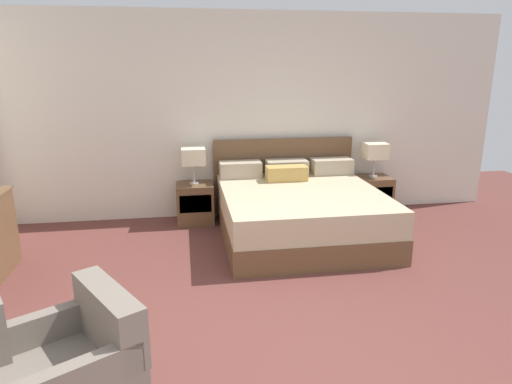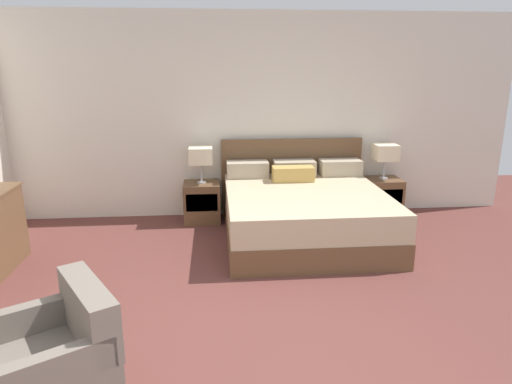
{
  "view_description": "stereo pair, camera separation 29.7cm",
  "coord_description": "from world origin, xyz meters",
  "px_view_note": "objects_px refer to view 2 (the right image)",
  "views": [
    {
      "loc": [
        -0.69,
        -2.33,
        1.97
      ],
      "look_at": [
        -0.0,
        1.98,
        0.75
      ],
      "focal_mm": 32.0,
      "sensor_mm": 36.0,
      "label": 1
    },
    {
      "loc": [
        -0.4,
        -2.36,
        1.97
      ],
      "look_at": [
        -0.0,
        1.98,
        0.75
      ],
      "focal_mm": 32.0,
      "sensor_mm": 36.0,
      "label": 2
    }
  ],
  "objects_px": {
    "nightstand_right": "(382,197)",
    "table_lamp_right": "(385,153)",
    "nightstand_left": "(202,202)",
    "table_lamp_left": "(201,156)",
    "armchair_companion": "(54,370)",
    "bed": "(304,211)"
  },
  "relations": [
    {
      "from": "nightstand_right",
      "to": "table_lamp_right",
      "type": "xyz_separation_m",
      "value": [
        0.0,
        0.0,
        0.61
      ]
    },
    {
      "from": "nightstand_right",
      "to": "table_lamp_right",
      "type": "distance_m",
      "value": 0.61
    },
    {
      "from": "nightstand_left",
      "to": "nightstand_right",
      "type": "bearing_deg",
      "value": 0.0
    },
    {
      "from": "table_lamp_left",
      "to": "armchair_companion",
      "type": "xyz_separation_m",
      "value": [
        -0.77,
        -3.36,
        -0.58
      ]
    },
    {
      "from": "bed",
      "to": "armchair_companion",
      "type": "xyz_separation_m",
      "value": [
        -1.97,
        -2.67,
        -0.03
      ]
    },
    {
      "from": "table_lamp_left",
      "to": "table_lamp_right",
      "type": "xyz_separation_m",
      "value": [
        2.4,
        0.0,
        0.0
      ]
    },
    {
      "from": "bed",
      "to": "table_lamp_left",
      "type": "xyz_separation_m",
      "value": [
        -1.2,
        0.69,
        0.55
      ]
    },
    {
      "from": "bed",
      "to": "nightstand_left",
      "type": "relative_size",
      "value": 3.83
    },
    {
      "from": "bed",
      "to": "nightstand_right",
      "type": "relative_size",
      "value": 3.83
    },
    {
      "from": "nightstand_left",
      "to": "nightstand_right",
      "type": "relative_size",
      "value": 1.0
    },
    {
      "from": "bed",
      "to": "table_lamp_right",
      "type": "height_order",
      "value": "bed"
    },
    {
      "from": "nightstand_right",
      "to": "table_lamp_left",
      "type": "distance_m",
      "value": 2.47
    },
    {
      "from": "table_lamp_left",
      "to": "table_lamp_right",
      "type": "distance_m",
      "value": 2.4
    },
    {
      "from": "nightstand_right",
      "to": "armchair_companion",
      "type": "distance_m",
      "value": 4.62
    },
    {
      "from": "nightstand_left",
      "to": "bed",
      "type": "bearing_deg",
      "value": -30.07
    },
    {
      "from": "bed",
      "to": "nightstand_left",
      "type": "distance_m",
      "value": 1.39
    },
    {
      "from": "armchair_companion",
      "to": "table_lamp_left",
      "type": "bearing_deg",
      "value": 77.05
    },
    {
      "from": "table_lamp_left",
      "to": "table_lamp_right",
      "type": "height_order",
      "value": "same"
    },
    {
      "from": "table_lamp_left",
      "to": "bed",
      "type": "bearing_deg",
      "value": -30.12
    },
    {
      "from": "table_lamp_left",
      "to": "armchair_companion",
      "type": "bearing_deg",
      "value": -102.95
    },
    {
      "from": "bed",
      "to": "nightstand_right",
      "type": "distance_m",
      "value": 1.39
    },
    {
      "from": "nightstand_left",
      "to": "nightstand_right",
      "type": "height_order",
      "value": "same"
    }
  ]
}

